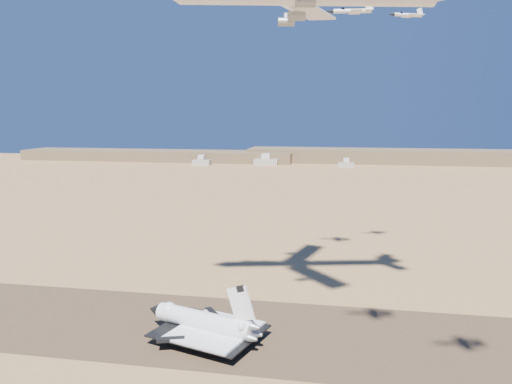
% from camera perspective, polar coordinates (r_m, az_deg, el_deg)
% --- Properties ---
extents(ground, '(1200.00, 1200.00, 0.00)m').
position_cam_1_polar(ground, '(156.26, -5.93, -15.23)').
color(ground, '#A9804B').
rests_on(ground, ground).
extents(runway, '(600.00, 50.00, 0.06)m').
position_cam_1_polar(runway, '(156.25, -5.93, -15.22)').
color(runway, brown).
rests_on(runway, ground).
extents(ridgeline, '(960.00, 90.00, 18.00)m').
position_cam_1_polar(ridgeline, '(666.82, 12.48, 3.84)').
color(ridgeline, brown).
rests_on(ridgeline, ground).
extents(hangars, '(200.50, 29.50, 30.00)m').
position_cam_1_polar(hangars, '(626.78, 0.71, 3.49)').
color(hangars, beige).
rests_on(hangars, ground).
extents(shuttle, '(37.73, 29.96, 18.39)m').
position_cam_1_polar(shuttle, '(147.47, -6.04, -14.66)').
color(shuttle, white).
rests_on(shuttle, runway).
extents(crew_a, '(0.62, 0.73, 1.70)m').
position_cam_1_polar(crew_a, '(141.69, -3.46, -17.45)').
color(crew_a, '#E84E0D').
rests_on(crew_a, runway).
extents(crew_b, '(0.53, 0.84, 1.64)m').
position_cam_1_polar(crew_b, '(139.57, -3.23, -17.89)').
color(crew_b, '#E84E0D').
rests_on(crew_b, runway).
extents(crew_c, '(1.11, 0.93, 1.68)m').
position_cam_1_polar(crew_c, '(140.93, -4.05, -17.61)').
color(crew_c, '#E84E0D').
rests_on(crew_c, runway).
extents(chase_jet_c, '(16.71, 9.13, 4.16)m').
position_cam_1_polar(chase_jet_c, '(188.98, 10.84, 19.67)').
color(chase_jet_c, white).
extents(chase_jet_d, '(13.79, 8.19, 3.56)m').
position_cam_1_polar(chase_jet_d, '(207.41, 16.89, 18.81)').
color(chase_jet_d, white).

